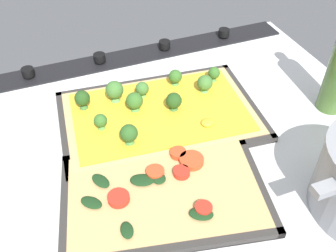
# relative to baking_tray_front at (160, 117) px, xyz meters

# --- Properties ---
(ground_plane) EXTENTS (0.82, 0.73, 0.03)m
(ground_plane) POSITION_rel_baking_tray_front_xyz_m (-0.02, 0.09, -0.02)
(ground_plane) COLOR silver
(stove_control_panel) EXTENTS (0.79, 0.07, 0.03)m
(stove_control_panel) POSITION_rel_baking_tray_front_xyz_m (-0.02, -0.24, 0.00)
(stove_control_panel) COLOR black
(stove_control_panel) RESTS_ON ground_plane
(baking_tray_front) EXTENTS (0.41, 0.29, 0.01)m
(baking_tray_front) POSITION_rel_baking_tray_front_xyz_m (0.00, 0.00, 0.00)
(baking_tray_front) COLOR #33302D
(baking_tray_front) RESTS_ON ground_plane
(broccoli_pizza) EXTENTS (0.39, 0.26, 0.06)m
(broccoli_pizza) POSITION_rel_baking_tray_front_xyz_m (0.00, -0.01, 0.01)
(broccoli_pizza) COLOR tan
(broccoli_pizza) RESTS_ON baking_tray_front
(baking_tray_back) EXTENTS (0.37, 0.28, 0.01)m
(baking_tray_back) POSITION_rel_baking_tray_front_xyz_m (0.06, 0.18, 0.00)
(baking_tray_back) COLOR #33302D
(baking_tray_back) RESTS_ON ground_plane
(veggie_pizza_back) EXTENTS (0.34, 0.25, 0.02)m
(veggie_pizza_back) POSITION_rel_baking_tray_front_xyz_m (0.06, 0.18, 0.01)
(veggie_pizza_back) COLOR tan
(veggie_pizza_back) RESTS_ON baking_tray_back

